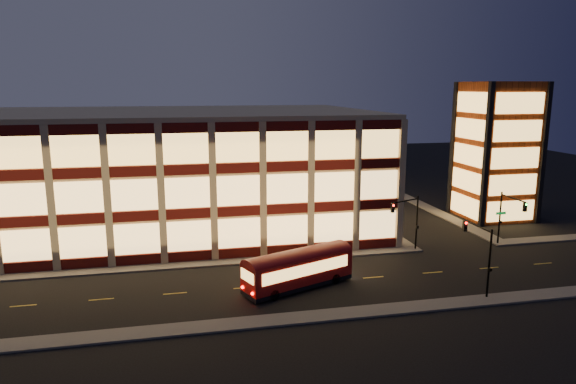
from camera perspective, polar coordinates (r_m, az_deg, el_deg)
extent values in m
plane|color=black|center=(51.37, -10.18, -8.32)|extent=(200.00, 200.00, 0.00)
cube|color=#514F4C|center=(52.30, -13.54, -8.01)|extent=(54.00, 2.00, 0.15)
cube|color=#514F4C|center=(71.78, 7.96, -2.43)|extent=(2.00, 30.00, 0.15)
cube|color=#514F4C|center=(66.55, 26.81, -4.71)|extent=(14.00, 2.00, 0.15)
cube|color=#514F4C|center=(76.19, 15.76, -1.94)|extent=(2.00, 30.00, 0.15)
cube|color=#514F4C|center=(39.35, -9.45, -14.59)|extent=(100.00, 2.00, 0.15)
cube|color=tan|center=(66.17, -13.55, 2.29)|extent=(50.00, 30.00, 14.00)
cube|color=tan|center=(65.43, -13.85, 8.57)|extent=(50.40, 30.40, 0.50)
cube|color=#470C0A|center=(52.95, -13.55, -7.11)|extent=(50.10, 0.25, 1.00)
cube|color=#F6BB67|center=(52.34, -13.66, -4.92)|extent=(49.00, 0.20, 3.00)
cube|color=#470C0A|center=(71.35, 7.31, -2.02)|extent=(0.25, 30.10, 1.00)
cube|color=#F6BB67|center=(70.88, 7.34, -0.37)|extent=(0.20, 29.00, 3.00)
cube|color=#470C0A|center=(51.73, -13.78, -2.48)|extent=(50.10, 0.25, 1.00)
cube|color=#F6BB67|center=(51.29, -13.89, -0.20)|extent=(49.00, 0.20, 3.00)
cube|color=#470C0A|center=(70.45, 7.40, 1.46)|extent=(0.25, 30.10, 1.00)
cube|color=#F6BB67|center=(70.11, 7.43, 3.15)|extent=(0.20, 29.00, 3.00)
cube|color=#470C0A|center=(50.86, -14.02, 2.33)|extent=(50.10, 0.25, 1.00)
cube|color=#F6BB67|center=(50.60, -14.13, 4.68)|extent=(49.00, 0.20, 3.00)
cube|color=#470C0A|center=(69.82, 7.50, 5.02)|extent=(0.25, 30.10, 1.00)
cube|color=#F6BB67|center=(69.60, 7.53, 6.74)|extent=(0.20, 29.00, 3.00)
cube|color=#8C3814|center=(73.53, 22.11, 4.24)|extent=(8.00, 8.00, 18.00)
cube|color=black|center=(68.02, 21.19, 3.78)|extent=(0.60, 0.60, 18.00)
cube|color=black|center=(72.70, 26.49, 3.80)|extent=(0.60, 0.60, 18.00)
cube|color=black|center=(74.78, 17.86, 4.65)|extent=(0.60, 0.60, 18.00)
cube|color=black|center=(79.06, 22.91, 4.64)|extent=(0.60, 0.60, 18.00)
cube|color=#F2B254|center=(71.44, 23.49, -1.94)|extent=(6.60, 0.16, 2.60)
cube|color=#F2B254|center=(72.52, 19.01, -1.41)|extent=(0.16, 6.60, 2.60)
cube|color=#F2B254|center=(70.77, 23.71, 0.74)|extent=(6.60, 0.16, 2.60)
cube|color=#F2B254|center=(71.87, 19.19, 1.23)|extent=(0.16, 6.60, 2.60)
cube|color=#F2B254|center=(70.27, 23.94, 3.46)|extent=(6.60, 0.16, 2.60)
cube|color=#F2B254|center=(71.37, 19.37, 3.92)|extent=(0.16, 6.60, 2.60)
cube|color=#F2B254|center=(69.93, 24.17, 6.22)|extent=(6.60, 0.16, 2.60)
cube|color=#F2B254|center=(71.04, 19.55, 6.63)|extent=(0.16, 6.60, 2.60)
cube|color=#F2B254|center=(69.75, 24.40, 8.99)|extent=(6.60, 0.16, 2.60)
cube|color=#F2B254|center=(70.86, 19.74, 9.37)|extent=(0.16, 6.60, 2.60)
cylinder|color=black|center=(56.83, 14.10, -3.37)|extent=(0.18, 0.18, 6.00)
cylinder|color=black|center=(54.80, 12.94, -0.96)|extent=(3.56, 1.63, 0.14)
cube|color=black|center=(53.53, 11.56, -1.74)|extent=(0.32, 0.32, 0.95)
sphere|color=#FF0C05|center=(53.31, 11.65, -1.47)|extent=(0.20, 0.20, 0.20)
cube|color=black|center=(56.76, 14.17, -3.81)|extent=(0.25, 0.18, 0.28)
cylinder|color=black|center=(61.84, 22.46, -2.70)|extent=(0.18, 0.18, 6.00)
cylinder|color=black|center=(59.67, 23.74, -0.64)|extent=(0.14, 4.00, 0.14)
cube|color=black|center=(58.21, 24.84, -1.53)|extent=(0.32, 0.32, 0.95)
sphere|color=#0CFF26|center=(58.01, 24.97, -1.28)|extent=(0.20, 0.20, 0.20)
cube|color=black|center=(61.77, 22.54, -3.11)|extent=(0.25, 0.18, 0.28)
cube|color=#0C7226|center=(61.58, 22.59, -2.20)|extent=(1.20, 0.06, 0.28)
cylinder|color=black|center=(45.82, 21.45, -7.47)|extent=(0.18, 0.18, 6.00)
cylinder|color=black|center=(46.66, 20.36, -3.59)|extent=(0.14, 4.00, 0.14)
cube|color=black|center=(48.42, 19.06, -3.57)|extent=(0.32, 0.32, 0.95)
sphere|color=#FF0C05|center=(48.19, 19.19, -3.28)|extent=(0.20, 0.20, 0.20)
cube|color=black|center=(45.79, 21.56, -8.02)|extent=(0.25, 0.18, 0.28)
cube|color=#9D0A08|center=(45.36, 1.15, -8.52)|extent=(10.41, 6.19, 2.34)
cube|color=black|center=(45.85, 1.14, -10.14)|extent=(10.41, 6.19, 0.36)
cylinder|color=black|center=(43.27, -1.58, -11.37)|extent=(0.97, 0.63, 0.92)
cylinder|color=black|center=(45.03, -3.14, -10.43)|extent=(0.97, 0.63, 0.92)
cylinder|color=black|center=(46.84, 5.25, -9.57)|extent=(0.97, 0.63, 0.92)
cylinder|color=black|center=(48.47, 3.55, -8.80)|extent=(0.97, 0.63, 0.92)
cube|color=#F2B254|center=(44.26, 2.14, -8.63)|extent=(8.34, 3.43, 1.02)
cube|color=#F2B254|center=(46.26, 0.21, -7.71)|extent=(8.34, 3.43, 1.02)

